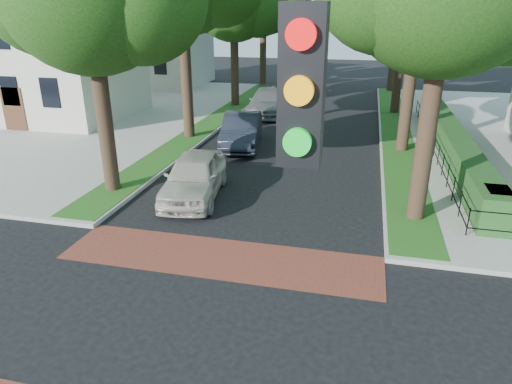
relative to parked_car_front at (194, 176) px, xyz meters
The scene contains 14 objects.
ground 7.71m from the parked_car_front, 72.56° to the right, with size 120.00×120.00×0.00m, color black.
sidewalk_nw 20.80m from the parked_car_front, 145.82° to the left, with size 30.00×30.00×0.15m, color gray.
crosswalk_far 4.79m from the parked_car_front, 60.82° to the right, with size 9.00×2.20×0.01m, color brown.
grass_strip_ne 14.09m from the parked_car_front, 56.83° to the left, with size 1.60×29.80×0.02m, color #274C15.
grass_strip_nw 12.20m from the parked_car_front, 104.74° to the left, with size 1.60×29.80×0.02m, color #274C15.
tree_right_far 19.63m from the parked_car_front, 64.95° to the left, with size 7.25×6.23×9.74m.
tree_left_far 18.30m from the parked_car_front, 100.41° to the left, with size 7.00×6.02×9.86m.
hedge_main_road 12.61m from the parked_car_front, 37.53° to the left, with size 1.00×18.00×1.20m, color #18461D.
fence_main_road 11.99m from the parked_car_front, 39.86° to the left, with size 0.06×18.00×0.90m, color black, non-canonical shape.
house_left_near 17.49m from the parked_car_front, 141.02° to the left, with size 10.00×9.00×10.14m.
house_left_far 28.30m from the parked_car_front, 118.13° to the left, with size 10.00×9.00×10.14m.
parked_car_front is the anchor object (origin of this frame).
parked_car_middle 6.96m from the parked_car_front, 90.69° to the left, with size 1.76×5.05×1.67m, color black.
parked_car_rear 14.83m from the parked_car_front, 91.82° to the left, with size 2.27×5.59×1.62m, color gray.
Camera 1 is at (3.60, -7.49, 6.50)m, focal length 32.00 mm.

